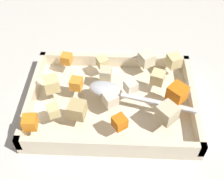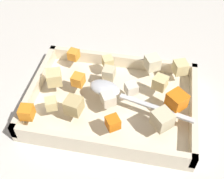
# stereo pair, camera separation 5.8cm
# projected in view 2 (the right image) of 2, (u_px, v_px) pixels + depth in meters

# --- Properties ---
(ground_plane) EXTENTS (4.00, 4.00, 0.00)m
(ground_plane) POSITION_uv_depth(u_px,v_px,m) (104.00, 109.00, 0.62)
(ground_plane) COLOR beige
(baking_dish) EXTENTS (0.35, 0.25, 0.05)m
(baking_dish) POSITION_uv_depth(u_px,v_px,m) (112.00, 103.00, 0.62)
(baking_dish) COLOR beige
(baking_dish) RESTS_ON ground_plane
(carrot_chunk_far_left) EXTENTS (0.05, 0.05, 0.03)m
(carrot_chunk_far_left) POSITION_uv_depth(u_px,v_px,m) (177.00, 101.00, 0.56)
(carrot_chunk_far_left) COLOR orange
(carrot_chunk_far_left) RESTS_ON baking_dish
(carrot_chunk_corner_sw) EXTENTS (0.03, 0.03, 0.02)m
(carrot_chunk_corner_sw) POSITION_uv_depth(u_px,v_px,m) (78.00, 80.00, 0.60)
(carrot_chunk_corner_sw) COLOR orange
(carrot_chunk_corner_sw) RESTS_ON baking_dish
(carrot_chunk_center) EXTENTS (0.03, 0.03, 0.02)m
(carrot_chunk_center) POSITION_uv_depth(u_px,v_px,m) (113.00, 123.00, 0.53)
(carrot_chunk_center) COLOR orange
(carrot_chunk_center) RESTS_ON baking_dish
(carrot_chunk_near_spoon) EXTENTS (0.03, 0.03, 0.02)m
(carrot_chunk_near_spoon) POSITION_uv_depth(u_px,v_px,m) (74.00, 55.00, 0.66)
(carrot_chunk_near_spoon) COLOR orange
(carrot_chunk_near_spoon) RESTS_ON baking_dish
(carrot_chunk_corner_nw) EXTENTS (0.03, 0.03, 0.03)m
(carrot_chunk_corner_nw) POSITION_uv_depth(u_px,v_px,m) (27.00, 112.00, 0.54)
(carrot_chunk_corner_nw) COLOR orange
(carrot_chunk_corner_nw) RESTS_ON baking_dish
(potato_chunk_mid_left) EXTENTS (0.03, 0.03, 0.02)m
(potato_chunk_mid_left) POSITION_uv_depth(u_px,v_px,m) (108.00, 73.00, 0.61)
(potato_chunk_mid_left) COLOR beige
(potato_chunk_mid_left) RESTS_ON baking_dish
(potato_chunk_corner_ne) EXTENTS (0.03, 0.03, 0.02)m
(potato_chunk_corner_ne) POSITION_uv_depth(u_px,v_px,m) (108.00, 62.00, 0.64)
(potato_chunk_corner_ne) COLOR #E0CC89
(potato_chunk_corner_ne) RESTS_ON baking_dish
(potato_chunk_heap_top) EXTENTS (0.04, 0.04, 0.03)m
(potato_chunk_heap_top) POSITION_uv_depth(u_px,v_px,m) (54.00, 77.00, 0.60)
(potato_chunk_heap_top) COLOR #E0CC89
(potato_chunk_heap_top) RESTS_ON baking_dish
(potato_chunk_corner_se) EXTENTS (0.03, 0.03, 0.02)m
(potato_chunk_corner_se) POSITION_uv_depth(u_px,v_px,m) (51.00, 104.00, 0.56)
(potato_chunk_corner_se) COLOR #E0CC89
(potato_chunk_corner_se) RESTS_ON baking_dish
(potato_chunk_near_left) EXTENTS (0.04, 0.04, 0.03)m
(potato_chunk_near_left) POSITION_uv_depth(u_px,v_px,m) (152.00, 63.00, 0.63)
(potato_chunk_near_left) COLOR beige
(potato_chunk_near_left) RESTS_ON baking_dish
(potato_chunk_rim_edge) EXTENTS (0.03, 0.03, 0.03)m
(potato_chunk_rim_edge) POSITION_uv_depth(u_px,v_px,m) (160.00, 82.00, 0.59)
(potato_chunk_rim_edge) COLOR #E0CC89
(potato_chunk_rim_edge) RESTS_ON baking_dish
(potato_chunk_back_center) EXTENTS (0.05, 0.05, 0.03)m
(potato_chunk_back_center) POSITION_uv_depth(u_px,v_px,m) (162.00, 119.00, 0.53)
(potato_chunk_back_center) COLOR beige
(potato_chunk_back_center) RESTS_ON baking_dish
(potato_chunk_heap_side) EXTENTS (0.04, 0.04, 0.03)m
(potato_chunk_heap_side) POSITION_uv_depth(u_px,v_px,m) (74.00, 105.00, 0.55)
(potato_chunk_heap_side) COLOR tan
(potato_chunk_heap_side) RESTS_ON baking_dish
(potato_chunk_mid_right) EXTENTS (0.04, 0.04, 0.03)m
(potato_chunk_mid_right) POSITION_uv_depth(u_px,v_px,m) (180.00, 67.00, 0.62)
(potato_chunk_mid_right) COLOR #E0CC89
(potato_chunk_mid_right) RESTS_ON baking_dish
(parsnip_chunk_front_center) EXTENTS (0.03, 0.03, 0.02)m
(parsnip_chunk_front_center) POSITION_uv_depth(u_px,v_px,m) (131.00, 88.00, 0.58)
(parsnip_chunk_front_center) COLOR silver
(parsnip_chunk_front_center) RESTS_ON baking_dish
(parsnip_chunk_near_right) EXTENTS (0.04, 0.04, 0.03)m
(parsnip_chunk_near_right) POSITION_uv_depth(u_px,v_px,m) (108.00, 99.00, 0.56)
(parsnip_chunk_near_right) COLOR silver
(parsnip_chunk_near_right) RESTS_ON baking_dish
(serving_spoon) EXTENTS (0.22, 0.08, 0.02)m
(serving_spoon) POSITION_uv_depth(u_px,v_px,m) (112.00, 90.00, 0.58)
(serving_spoon) COLOR silver
(serving_spoon) RESTS_ON baking_dish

